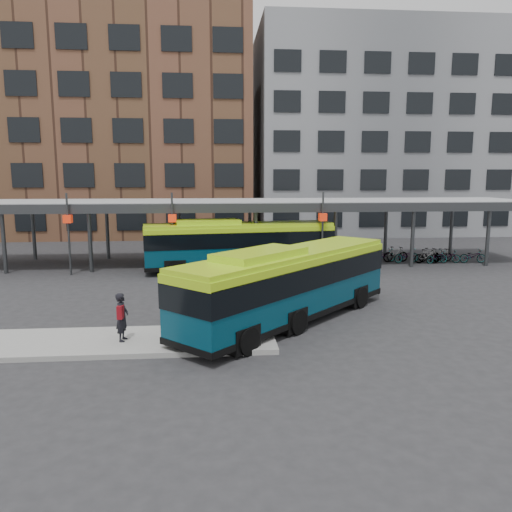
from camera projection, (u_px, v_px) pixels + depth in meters
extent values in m
plane|color=#28282B|center=(229.00, 317.00, 20.59)|extent=(120.00, 120.00, 0.00)
cube|color=gray|center=(72.00, 343.00, 17.17)|extent=(14.00, 3.00, 0.18)
cube|color=#999B9E|center=(222.00, 203.00, 32.74)|extent=(40.00, 6.00, 0.35)
cube|color=#383A3D|center=(223.00, 208.00, 29.81)|extent=(40.00, 0.15, 0.55)
cylinder|color=#383A3D|center=(4.00, 242.00, 29.53)|extent=(0.24, 0.24, 3.80)
cylinder|color=#383A3D|center=(34.00, 232.00, 34.45)|extent=(0.24, 0.24, 3.80)
cylinder|color=#383A3D|center=(90.00, 241.00, 29.95)|extent=(0.24, 0.24, 3.80)
cylinder|color=#383A3D|center=(107.00, 232.00, 34.86)|extent=(0.24, 0.24, 3.80)
cylinder|color=#383A3D|center=(174.00, 240.00, 30.37)|extent=(0.24, 0.24, 3.80)
cylinder|color=#383A3D|center=(179.00, 231.00, 35.28)|extent=(0.24, 0.24, 3.80)
cylinder|color=#383A3D|center=(256.00, 239.00, 30.79)|extent=(0.24, 0.24, 3.80)
cylinder|color=#383A3D|center=(250.00, 230.00, 35.70)|extent=(0.24, 0.24, 3.80)
cylinder|color=#383A3D|center=(335.00, 238.00, 31.20)|extent=(0.24, 0.24, 3.80)
cylinder|color=#383A3D|center=(319.00, 230.00, 36.12)|extent=(0.24, 0.24, 3.80)
cylinder|color=#383A3D|center=(413.00, 237.00, 31.62)|extent=(0.24, 0.24, 3.80)
cylinder|color=#383A3D|center=(386.00, 229.00, 36.54)|extent=(0.24, 0.24, 3.80)
cylinder|color=#383A3D|center=(488.00, 237.00, 32.04)|extent=(0.24, 0.24, 3.80)
cylinder|color=#383A3D|center=(451.00, 228.00, 36.96)|extent=(0.24, 0.24, 3.80)
cylinder|color=#383A3D|center=(69.00, 234.00, 29.00)|extent=(0.12, 0.12, 4.80)
cube|color=red|center=(68.00, 219.00, 28.85)|extent=(0.45, 0.45, 0.45)
cylinder|color=#383A3D|center=(173.00, 233.00, 29.50)|extent=(0.12, 0.12, 4.80)
cube|color=red|center=(172.00, 218.00, 29.35)|extent=(0.45, 0.45, 0.45)
cylinder|color=#383A3D|center=(322.00, 232.00, 30.25)|extent=(0.12, 0.12, 4.80)
cube|color=red|center=(323.00, 217.00, 30.11)|extent=(0.45, 0.45, 0.45)
cube|color=brown|center=(117.00, 122.00, 49.47)|extent=(26.00, 14.00, 22.00)
cube|color=slate|center=(372.00, 134.00, 51.81)|extent=(24.00, 14.00, 20.00)
cube|color=#06374B|center=(290.00, 285.00, 19.73)|extent=(9.53, 9.66, 2.34)
cube|color=black|center=(290.00, 274.00, 19.66)|extent=(9.60, 9.73, 0.89)
cube|color=#ABDD16|center=(290.00, 254.00, 19.53)|extent=(9.46, 9.59, 0.19)
cube|color=#ABDD16|center=(260.00, 255.00, 18.08)|extent=(3.82, 3.85, 0.33)
cube|color=black|center=(290.00, 311.00, 19.90)|extent=(9.61, 9.74, 0.22)
cylinder|color=black|center=(360.00, 297.00, 22.03)|extent=(0.86, 0.86, 0.94)
cylinder|color=black|center=(316.00, 290.00, 23.46)|extent=(0.86, 0.86, 0.94)
cylinder|color=black|center=(297.00, 322.00, 18.33)|extent=(0.86, 0.86, 0.94)
cylinder|color=black|center=(250.00, 311.00, 19.76)|extent=(0.86, 0.86, 0.94)
cylinder|color=black|center=(248.00, 341.00, 16.19)|extent=(0.86, 0.86, 0.94)
cylinder|color=black|center=(199.00, 328.00, 17.62)|extent=(0.86, 0.86, 0.94)
cube|color=#06374B|center=(239.00, 246.00, 30.62)|extent=(11.65, 3.97, 2.38)
cube|color=black|center=(239.00, 238.00, 30.54)|extent=(11.71, 4.03, 0.91)
cube|color=#ABDD16|center=(239.00, 225.00, 30.41)|extent=(11.64, 3.88, 0.19)
cube|color=#ABDD16|center=(208.00, 222.00, 29.96)|extent=(4.01, 2.24, 0.33)
cube|color=black|center=(239.00, 263.00, 30.79)|extent=(11.72, 4.04, 0.23)
cylinder|color=black|center=(304.00, 263.00, 30.52)|extent=(0.98, 0.42, 0.95)
cylinder|color=black|center=(293.00, 257.00, 32.75)|extent=(0.98, 0.42, 0.95)
cylinder|color=black|center=(224.00, 267.00, 29.42)|extent=(0.98, 0.42, 0.95)
cylinder|color=black|center=(218.00, 260.00, 31.65)|extent=(0.98, 0.42, 0.95)
cylinder|color=black|center=(175.00, 269.00, 28.78)|extent=(0.98, 0.42, 0.95)
cylinder|color=black|center=(173.00, 262.00, 31.02)|extent=(0.98, 0.42, 0.95)
imported|color=black|center=(122.00, 317.00, 17.03)|extent=(0.46, 0.65, 1.67)
cube|color=maroon|center=(120.00, 312.00, 16.82)|extent=(0.21, 0.33, 0.45)
imported|color=slate|center=(384.00, 255.00, 33.60)|extent=(1.87, 1.10, 0.93)
imported|color=slate|center=(396.00, 254.00, 33.67)|extent=(1.79, 0.63, 1.05)
imported|color=slate|center=(406.00, 255.00, 33.44)|extent=(1.92, 1.01, 0.96)
imported|color=slate|center=(427.00, 256.00, 33.12)|extent=(1.64, 0.81, 0.95)
imported|color=slate|center=(437.00, 257.00, 33.13)|extent=(1.72, 0.93, 0.86)
imported|color=slate|center=(429.00, 255.00, 33.78)|extent=(1.64, 0.68, 0.95)
imported|color=slate|center=(448.00, 256.00, 33.39)|extent=(1.72, 0.87, 0.86)
imported|color=slate|center=(443.00, 255.00, 33.73)|extent=(1.60, 0.81, 0.92)
imported|color=slate|center=(473.00, 256.00, 33.35)|extent=(1.78, 0.73, 0.92)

